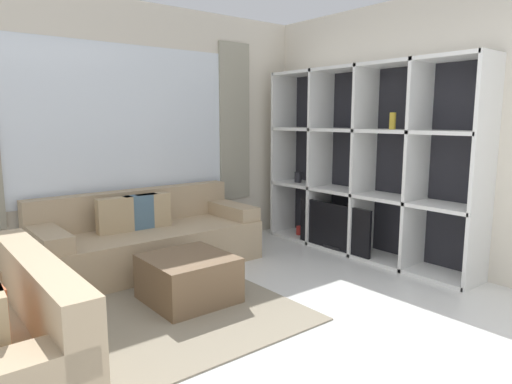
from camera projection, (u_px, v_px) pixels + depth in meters
wall_back at (124, 132)px, 4.81m from camera, size 5.69×0.11×2.70m
wall_right at (391, 132)px, 4.90m from camera, size 0.07×4.56×2.70m
area_rug at (128, 318)px, 3.44m from camera, size 2.38×1.97×0.01m
shelving_unit at (365, 165)px, 4.96m from camera, size 0.43×2.59×2.05m
couch_main at (148, 239)px, 4.61m from camera, size 2.18×0.88×0.76m
ottoman at (188, 279)px, 3.75m from camera, size 0.66×0.67×0.38m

